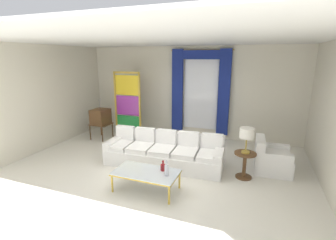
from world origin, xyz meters
The scene contains 16 objects.
ground_plane centered at (0.00, 0.00, 0.00)m, with size 16.00×16.00×0.00m, color silver.
wall_rear centered at (0.00, 3.06, 1.50)m, with size 8.00×0.12×3.00m, color silver.
wall_left centered at (-3.66, 0.60, 1.50)m, with size 0.12×7.00×3.00m, color silver.
wall_right centered at (3.66, 0.60, 1.50)m, with size 0.12×7.00×3.00m, color silver.
ceiling_slab centered at (0.00, 0.80, 3.02)m, with size 8.00×7.60×0.04m, color white.
curtained_window centered at (0.40, 2.89, 1.74)m, with size 2.00×0.17×2.70m.
couch_white_long centered at (0.10, 0.48, 0.31)m, with size 2.96×1.08×0.86m.
coffee_table centered at (0.21, -0.83, 0.38)m, with size 1.30×0.70×0.41m.
bottle_blue_decanter centered at (0.51, -0.66, 0.49)m, with size 0.10×0.10×0.22m.
bottle_crystal_tall centered at (0.66, -0.84, 0.54)m, with size 0.08×0.08×0.32m.
vintage_tv centered at (-2.62, 1.63, 0.73)m, with size 0.62×0.61×1.35m.
armchair_white centered at (2.58, 0.99, 0.29)m, with size 0.85×0.85×0.80m.
stained_glass_divider centered at (-1.82, 2.04, 1.06)m, with size 0.95×0.05×2.20m.
peacock_figurine centered at (-1.42, 1.60, 0.22)m, with size 0.44×0.60×0.50m.
round_side_table centered at (2.04, 0.43, 0.36)m, with size 0.48×0.48×0.59m.
table_lamp_brass centered at (2.04, 0.43, 1.03)m, with size 0.32×0.32×0.57m.
Camera 1 is at (2.21, -4.90, 2.64)m, focal length 26.17 mm.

